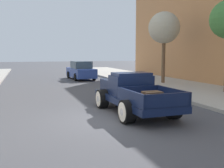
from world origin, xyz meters
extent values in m
plane|color=#47474C|center=(0.00, 0.00, 0.00)|extent=(140.00, 140.00, 0.00)
cube|color=#0F1938|center=(1.31, 0.68, 0.54)|extent=(1.89, 4.95, 0.24)
cube|color=#0F1938|center=(1.30, 1.03, 1.06)|extent=(1.59, 1.14, 0.80)
cube|color=#0F1938|center=(1.30, 0.98, 1.52)|extent=(1.46, 0.97, 0.12)
cube|color=#3D4C5B|center=(1.29, 1.59, 1.22)|extent=(1.33, 0.08, 0.44)
cube|color=#0F1938|center=(1.27, 2.32, 0.92)|extent=(1.36, 1.53, 0.52)
cube|color=silver|center=(1.25, 3.12, 0.90)|extent=(0.68, 0.12, 0.47)
cube|color=#0F1938|center=(1.35, -0.72, 0.68)|extent=(1.75, 2.14, 0.04)
cube|color=#0F1938|center=(0.54, -0.75, 0.90)|extent=(0.14, 2.10, 0.44)
cube|color=#0F1938|center=(2.16, -0.70, 0.90)|extent=(0.14, 2.10, 0.44)
cube|color=#0F1938|center=(1.38, -1.73, 0.90)|extent=(1.62, 0.12, 0.44)
cube|color=#0F1938|center=(1.32, 0.29, 0.90)|extent=(1.62, 0.12, 0.44)
cylinder|color=black|center=(0.38, 2.00, 0.40)|extent=(0.38, 0.81, 0.80)
cylinder|color=silver|center=(0.19, 1.99, 0.40)|extent=(0.03, 0.66, 0.66)
cylinder|color=silver|center=(0.18, 1.99, 0.40)|extent=(0.03, 0.24, 0.24)
cylinder|color=black|center=(2.17, 2.05, 0.40)|extent=(0.38, 0.81, 0.80)
cylinder|color=silver|center=(2.36, 2.05, 0.40)|extent=(0.03, 0.66, 0.66)
cylinder|color=silver|center=(2.37, 2.05, 0.40)|extent=(0.03, 0.24, 0.24)
cylinder|color=black|center=(0.45, -0.70, 0.40)|extent=(0.38, 0.81, 0.80)
cylinder|color=silver|center=(0.27, -0.70, 0.40)|extent=(0.03, 0.66, 0.66)
cylinder|color=silver|center=(0.26, -0.70, 0.40)|extent=(0.03, 0.24, 0.24)
cylinder|color=black|center=(2.25, -0.65, 0.40)|extent=(0.38, 0.81, 0.80)
cylinder|color=silver|center=(2.43, -0.64, 0.40)|extent=(0.03, 0.66, 0.66)
cylinder|color=silver|center=(2.44, -0.64, 0.40)|extent=(0.03, 0.24, 0.24)
cube|color=brown|center=(1.18, -1.08, 0.90)|extent=(0.61, 0.46, 0.40)
cube|color=#3D2D1E|center=(1.18, -1.08, 0.90)|extent=(0.62, 0.07, 0.42)
cube|color=olive|center=(1.56, -0.42, 0.84)|extent=(0.48, 0.38, 0.28)
cube|color=#284293|center=(2.15, 14.82, 0.61)|extent=(2.01, 4.41, 0.80)
cube|color=#384C5B|center=(2.16, 14.67, 1.33)|extent=(1.65, 2.10, 0.64)
cylinder|color=black|center=(1.23, 16.05, 0.33)|extent=(0.26, 0.67, 0.66)
cylinder|color=black|center=(2.88, 16.16, 0.33)|extent=(0.26, 0.67, 0.66)
cylinder|color=black|center=(1.41, 13.47, 0.33)|extent=(0.26, 0.67, 0.66)
cylinder|color=black|center=(3.06, 13.59, 0.33)|extent=(0.26, 0.67, 0.66)
cylinder|color=brown|center=(7.16, 8.76, 1.76)|extent=(0.26, 0.26, 3.22)
sphere|color=#ADA893|center=(7.16, 8.76, 4.24)|extent=(2.33, 2.33, 2.33)
camera|label=1|loc=(-2.78, -8.73, 2.33)|focal=42.22mm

